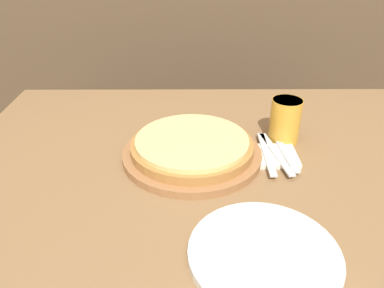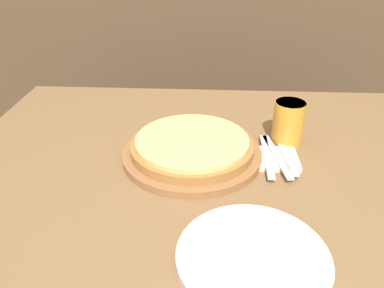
% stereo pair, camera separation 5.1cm
% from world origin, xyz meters
% --- Properties ---
extents(dining_table, '(1.39, 1.02, 0.74)m').
position_xyz_m(dining_table, '(0.00, 0.00, 0.37)').
color(dining_table, olive).
rests_on(dining_table, ground_plane).
extents(pizza_on_board, '(0.36, 0.36, 0.06)m').
position_xyz_m(pizza_on_board, '(-0.07, 0.03, 0.76)').
color(pizza_on_board, '#99663D').
rests_on(pizza_on_board, dining_table).
extents(beer_glass, '(0.08, 0.08, 0.12)m').
position_xyz_m(beer_glass, '(0.19, 0.12, 0.81)').
color(beer_glass, gold).
rests_on(beer_glass, dining_table).
extents(dinner_plate, '(0.28, 0.28, 0.02)m').
position_xyz_m(dinner_plate, '(0.06, -0.32, 0.75)').
color(dinner_plate, silver).
rests_on(dinner_plate, dining_table).
extents(napkin_stack, '(0.11, 0.11, 0.01)m').
position_xyz_m(napkin_stack, '(0.15, 0.03, 0.74)').
color(napkin_stack, silver).
rests_on(napkin_stack, dining_table).
extents(fork, '(0.02, 0.21, 0.00)m').
position_xyz_m(fork, '(0.13, 0.03, 0.75)').
color(fork, silver).
rests_on(fork, napkin_stack).
extents(dinner_knife, '(0.05, 0.21, 0.00)m').
position_xyz_m(dinner_knife, '(0.15, 0.03, 0.75)').
color(dinner_knife, silver).
rests_on(dinner_knife, napkin_stack).
extents(spoon, '(0.03, 0.18, 0.00)m').
position_xyz_m(spoon, '(0.18, 0.03, 0.75)').
color(spoon, silver).
rests_on(spoon, napkin_stack).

